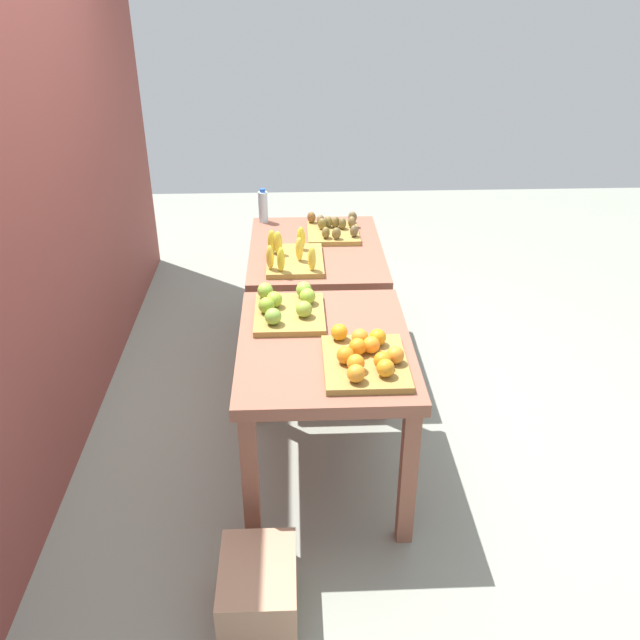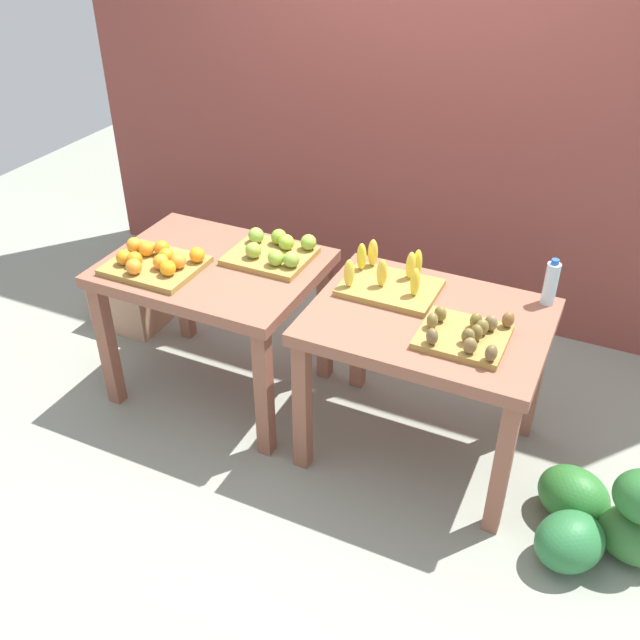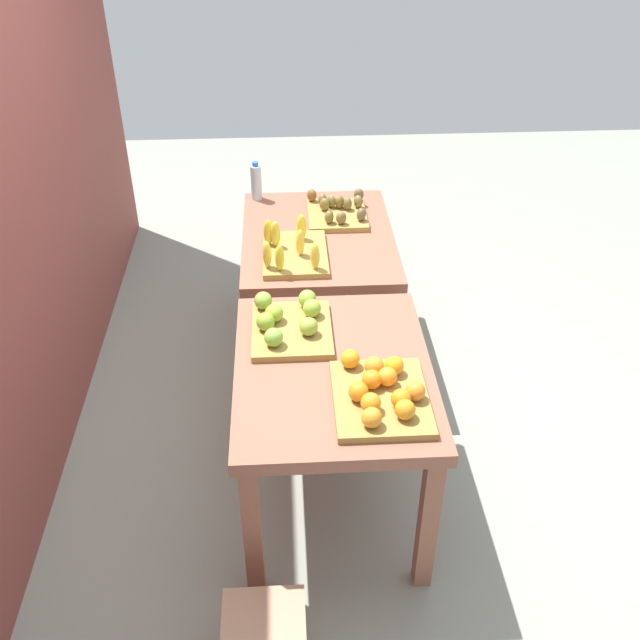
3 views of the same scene
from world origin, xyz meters
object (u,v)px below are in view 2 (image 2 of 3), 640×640
(display_table_right, at_px, (427,338))
(orange_bin, at_px, (155,261))
(display_table_left, at_px, (214,283))
(kiwi_bin, at_px, (465,334))
(banana_crate, at_px, (389,281))
(watermelon_pile, at_px, (601,518))
(apple_bin, at_px, (274,251))
(water_bottle, at_px, (551,283))
(cardboard_produce_box, at_px, (130,304))

(display_table_right, relative_size, orange_bin, 2.31)
(display_table_left, relative_size, kiwi_bin, 2.83)
(banana_crate, bearing_deg, watermelon_pile, -19.06)
(orange_bin, height_order, apple_bin, apple_bin)
(orange_bin, distance_m, kiwi_bin, 1.53)
(kiwi_bin, height_order, water_bottle, water_bottle)
(display_table_left, distance_m, watermelon_pile, 2.08)
(apple_bin, bearing_deg, banana_crate, -2.71)
(kiwi_bin, bearing_deg, display_table_left, 174.85)
(orange_bin, xyz_separation_m, water_bottle, (1.78, 0.49, 0.06))
(apple_bin, bearing_deg, display_table_left, -146.26)
(display_table_right, distance_m, cardboard_produce_box, 2.06)
(watermelon_pile, bearing_deg, banana_crate, 160.94)
(apple_bin, bearing_deg, display_table_right, -11.21)
(water_bottle, bearing_deg, cardboard_produce_box, -179.31)
(water_bottle, distance_m, cardboard_produce_box, 2.53)
(kiwi_bin, distance_m, watermelon_pile, 0.95)
(display_table_left, height_order, display_table_right, same)
(display_table_right, height_order, apple_bin, apple_bin)
(watermelon_pile, height_order, cardboard_produce_box, watermelon_pile)
(cardboard_produce_box, bearing_deg, banana_crate, -5.24)
(orange_bin, bearing_deg, water_bottle, 15.48)
(water_bottle, height_order, watermelon_pile, water_bottle)
(orange_bin, bearing_deg, cardboard_produce_box, 143.65)
(orange_bin, bearing_deg, display_table_left, 37.22)
(water_bottle, bearing_deg, orange_bin, -164.52)
(water_bottle, bearing_deg, apple_bin, -173.13)
(apple_bin, distance_m, cardboard_produce_box, 1.31)
(cardboard_produce_box, bearing_deg, orange_bin, -36.35)
(kiwi_bin, bearing_deg, water_bottle, 60.31)
(orange_bin, height_order, cardboard_produce_box, orange_bin)
(banana_crate, height_order, kiwi_bin, banana_crate)
(water_bottle, relative_size, watermelon_pile, 0.35)
(watermelon_pile, relative_size, cardboard_produce_box, 1.58)
(apple_bin, relative_size, water_bottle, 1.85)
(kiwi_bin, bearing_deg, banana_crate, 149.21)
(apple_bin, height_order, cardboard_produce_box, apple_bin)
(banana_crate, bearing_deg, cardboard_produce_box, 174.76)
(banana_crate, relative_size, kiwi_bin, 1.20)
(orange_bin, relative_size, apple_bin, 1.09)
(apple_bin, distance_m, watermelon_pile, 1.91)
(display_table_right, height_order, banana_crate, banana_crate)
(apple_bin, bearing_deg, orange_bin, -144.63)
(banana_crate, distance_m, cardboard_produce_box, 1.86)
(display_table_right, xyz_separation_m, apple_bin, (-0.86, 0.17, 0.16))
(water_bottle, distance_m, watermelon_pile, 1.02)
(display_table_right, xyz_separation_m, watermelon_pile, (0.88, -0.25, -0.50))
(display_table_right, xyz_separation_m, kiwi_bin, (0.19, -0.12, 0.15))
(apple_bin, bearing_deg, kiwi_bin, -15.33)
(orange_bin, bearing_deg, kiwi_bin, 1.75)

